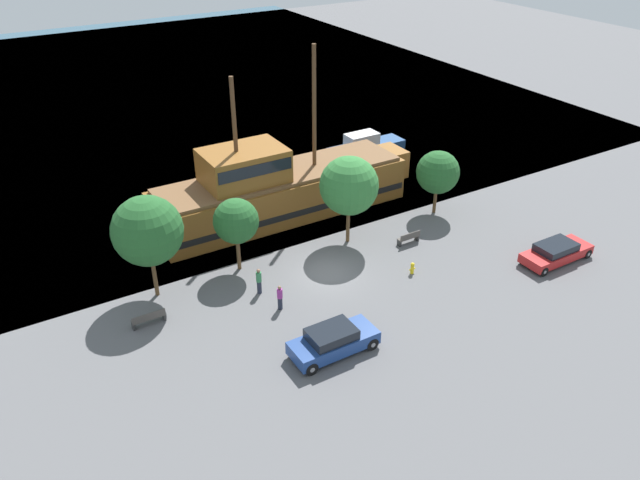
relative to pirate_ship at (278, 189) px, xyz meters
The scene contains 15 objects.
ground_plane 8.77m from the pirate_ship, 97.16° to the right, with size 160.00×160.00×0.00m, color #5B5B5E.
water_surface 35.62m from the pirate_ship, 91.71° to the left, with size 80.00×80.00×0.00m, color #33566B.
pirate_ship is the anchor object (origin of this frame).
moored_boat_dockside 13.21m from the pirate_ship, 27.00° to the left, with size 7.04×2.03×2.07m.
parked_car_curb_front 19.07m from the pirate_ship, 50.41° to the right, with size 4.88×1.91×1.28m.
parked_car_curb_mid 15.65m from the pirate_ship, 107.52° to the right, with size 4.61×1.92×1.52m.
fire_hydrant 11.75m from the pirate_ship, 72.94° to the right, with size 0.42×0.25×0.76m.
bench_promenade_east 9.95m from the pirate_ship, 55.88° to the right, with size 1.61×0.45×0.85m.
bench_promenade_west 14.44m from the pirate_ship, 147.25° to the right, with size 1.83×0.45×0.85m.
pedestrian_walking_near 11.50m from the pirate_ship, 117.40° to the right, with size 0.32×0.32×1.55m.
pedestrian_walking_far 9.93m from the pirate_ship, 124.40° to the right, with size 0.32×0.32×1.65m.
tree_row_east 12.17m from the pirate_ship, 154.25° to the right, with size 3.99×3.99×6.29m.
tree_row_mideast 7.60m from the pirate_ship, 136.91° to the right, with size 2.77×2.77×4.77m.
tree_row_midwest 6.49m from the pirate_ship, 69.18° to the right, with size 3.84×3.84×6.02m.
tree_row_west 11.37m from the pirate_ship, 29.18° to the right, with size 3.06×3.06×4.70m.
Camera 1 is at (-17.01, -27.31, 21.18)m, focal length 35.00 mm.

